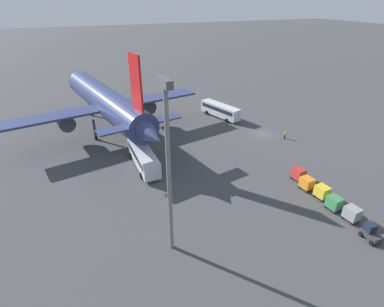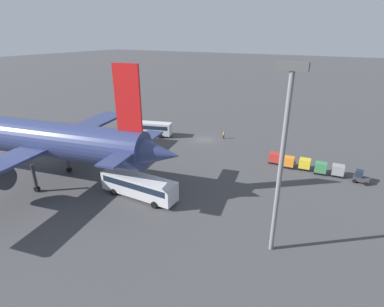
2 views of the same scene
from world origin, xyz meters
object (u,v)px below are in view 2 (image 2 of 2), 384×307
at_px(worker_person, 224,135).
at_px(shuttle_bus_far, 139,185).
at_px(cargo_cart_grey, 338,170).
at_px(cargo_cart_orange, 289,161).
at_px(baggage_tug, 360,177).
at_px(cargo_cart_green, 321,168).
at_px(shuttle_bus_near, 148,128).
at_px(cargo_cart_yellow, 305,164).
at_px(airplane, 40,139).
at_px(cargo_cart_red, 275,157).

bearing_deg(worker_person, shuttle_bus_far, 89.22).
bearing_deg(shuttle_bus_far, cargo_cart_grey, -139.03).
distance_m(cargo_cart_grey, cargo_cart_orange, 8.25).
bearing_deg(cargo_cart_grey, baggage_tug, 169.45).
bearing_deg(cargo_cart_green, shuttle_bus_near, -3.61).
relative_size(shuttle_bus_far, cargo_cart_yellow, 5.80).
bearing_deg(airplane, baggage_tug, -162.74).
distance_m(shuttle_bus_far, cargo_cart_green, 31.46).
distance_m(shuttle_bus_far, baggage_tug, 36.06).
bearing_deg(cargo_cart_grey, worker_person, -19.26).
bearing_deg(cargo_cart_red, airplane, 38.97).
height_order(baggage_tug, worker_person, baggage_tug).
distance_m(cargo_cart_grey, cargo_cart_yellow, 5.49).
bearing_deg(airplane, shuttle_bus_far, 179.45).
bearing_deg(cargo_cart_grey, shuttle_bus_far, 40.95).
bearing_deg(baggage_tug, cargo_cart_orange, 4.30).
distance_m(baggage_tug, worker_person, 30.04).
bearing_deg(cargo_cart_orange, cargo_cart_green, -179.67).
bearing_deg(shuttle_bus_far, airplane, 10.32).
xyz_separation_m(worker_person, cargo_cart_red, (-14.07, 8.47, 0.32)).
bearing_deg(shuttle_bus_far, cargo_cart_orange, -128.45).
distance_m(airplane, worker_person, 38.72).
xyz_separation_m(shuttle_bus_far, baggage_tug, (-28.95, -21.47, -1.08)).
relative_size(airplane, shuttle_bus_far, 3.90).
xyz_separation_m(shuttle_bus_near, worker_person, (-16.97, -6.66, -1.09)).
bearing_deg(baggage_tug, shuttle_bus_far, 41.99).
distance_m(worker_person, cargo_cart_red, 16.43).
bearing_deg(cargo_cart_green, baggage_tug, 177.57).
bearing_deg(baggage_tug, cargo_cart_grey, -5.12).
relative_size(cargo_cart_grey, cargo_cart_yellow, 1.00).
relative_size(baggage_tug, cargo_cart_green, 1.19).
height_order(baggage_tug, cargo_cart_green, baggage_tug).
height_order(shuttle_bus_near, cargo_cart_green, shuttle_bus_near).
bearing_deg(cargo_cart_yellow, airplane, 34.31).
bearing_deg(worker_person, cargo_cart_green, 157.72).
bearing_deg(shuttle_bus_near, worker_person, -174.86).
distance_m(shuttle_bus_far, cargo_cart_orange, 27.73).
relative_size(cargo_cart_green, cargo_cart_yellow, 1.00).
bearing_deg(shuttle_bus_near, cargo_cart_grey, 160.85).
distance_m(airplane, cargo_cart_grey, 49.79).
xyz_separation_m(worker_person, cargo_cart_orange, (-16.82, 9.17, 0.32)).
bearing_deg(cargo_cart_grey, cargo_cart_red, -1.51).
xyz_separation_m(airplane, baggage_tug, (-45.97, -24.56, -6.37)).
relative_size(shuttle_bus_far, cargo_cart_grey, 5.80).
relative_size(shuttle_bus_near, worker_person, 6.85).
distance_m(airplane, cargo_cart_orange, 42.73).
bearing_deg(worker_person, cargo_cart_grey, 160.74).
relative_size(shuttle_bus_near, cargo_cart_red, 5.63).
height_order(cargo_cart_orange, cargo_cart_red, same).
bearing_deg(cargo_cart_yellow, baggage_tug, 175.59).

